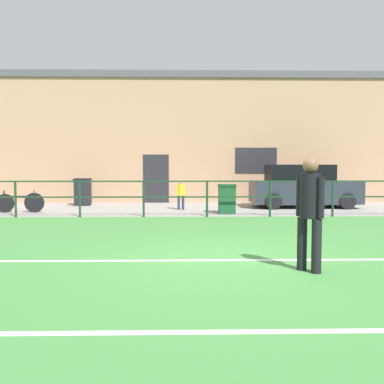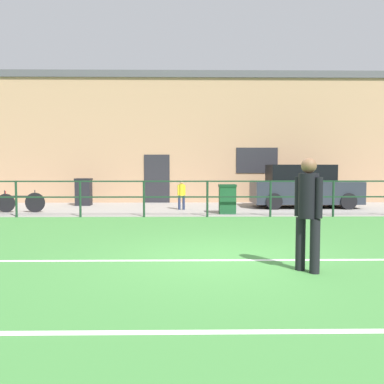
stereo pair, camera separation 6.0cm
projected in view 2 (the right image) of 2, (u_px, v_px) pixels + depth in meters
name	position (u px, v px, depth m)	size (l,w,h in m)	color
ground	(225.00, 260.00, 7.24)	(60.00, 44.00, 0.04)	#42843D
field_line_touchline	(226.00, 260.00, 7.13)	(36.00, 0.11, 0.00)	white
field_line_hash	(257.00, 332.00, 4.05)	(36.00, 0.11, 0.00)	white
pavement_strip	(204.00, 209.00, 15.72)	(48.00, 5.00, 0.02)	gray
perimeter_fence	(207.00, 193.00, 13.18)	(36.07, 0.07, 1.15)	#193823
clubhouse_facade	(200.00, 139.00, 19.23)	(28.00, 2.56, 5.69)	tan
player_goalkeeper	(308.00, 207.00, 6.30)	(0.34, 0.39, 1.73)	black
spectator_child	(181.00, 193.00, 15.19)	(0.29, 0.19, 1.08)	#232D4C
parked_car_red	(304.00, 187.00, 16.07)	(4.02, 1.83, 1.64)	#282D38
bicycle_parked_2	(13.00, 202.00, 14.30)	(2.20, 0.04, 0.77)	black
trash_bin_0	(227.00, 199.00, 13.96)	(0.58, 0.49, 0.97)	#194C28
trash_bin_1	(84.00, 192.00, 16.84)	(0.63, 0.54, 1.09)	black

